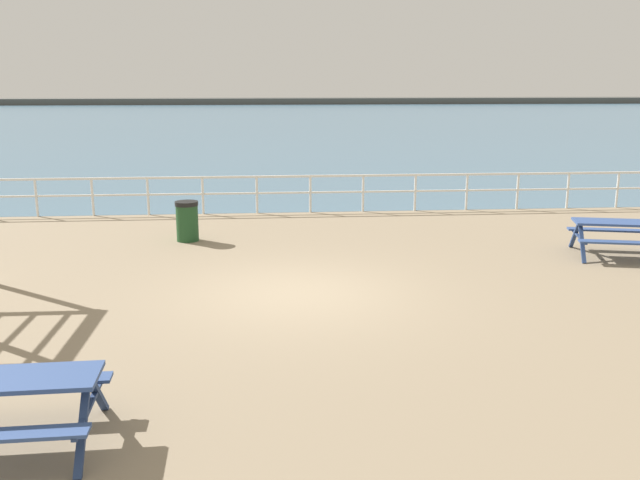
{
  "coord_description": "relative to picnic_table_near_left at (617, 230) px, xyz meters",
  "views": [
    {
      "loc": [
        -0.61,
        -11.99,
        3.78
      ],
      "look_at": [
        0.46,
        0.75,
        0.8
      ],
      "focal_mm": 39.06,
      "sensor_mm": 36.0,
      "label": 1
    }
  ],
  "objects": [
    {
      "name": "seaward_railing",
      "position": [
        -7.02,
        5.66,
        0.15
      ],
      "size": [
        23.07,
        0.07,
        1.08
      ],
      "color": "white",
      "rests_on": "ground"
    },
    {
      "name": "picnic_table_near_left",
      "position": [
        0.0,
        0.0,
        0.0
      ],
      "size": [
        2.1,
        1.89,
        0.8
      ],
      "rotation": [
        0.0,
        0.0,
        -0.24
      ],
      "color": "#334C84",
      "rests_on": "ground"
    },
    {
      "name": "distant_shoreline",
      "position": [
        -7.02,
        93.66,
        -0.58
      ],
      "size": [
        142.0,
        6.0,
        1.8
      ],
      "primitive_type": "cube",
      "color": "#4C4C47",
      "rests_on": "ground"
    },
    {
      "name": "picnic_table_near_right",
      "position": [
        -10.26,
        -7.19,
        0.0
      ],
      "size": [
        1.85,
        1.6,
        0.8
      ],
      "rotation": [
        0.0,
        0.0,
        0.03
      ],
      "color": "#334C84",
      "rests_on": "ground"
    },
    {
      "name": "litter_bin",
      "position": [
        -9.42,
        2.29,
        -0.1
      ],
      "size": [
        0.55,
        0.55,
        0.95
      ],
      "color": "#1E4723",
      "rests_on": "ground"
    },
    {
      "name": "sea_band",
      "position": [
        -7.02,
        50.66,
        -0.58
      ],
      "size": [
        142.0,
        90.0,
        0.01
      ],
      "primitive_type": "cube",
      "color": "#476B84",
      "rests_on": "ground"
    },
    {
      "name": "ground_plane",
      "position": [
        -7.02,
        -2.09,
        -0.68
      ],
      "size": [
        30.0,
        24.0,
        0.2
      ],
      "primitive_type": "cube",
      "color": "gray"
    }
  ]
}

